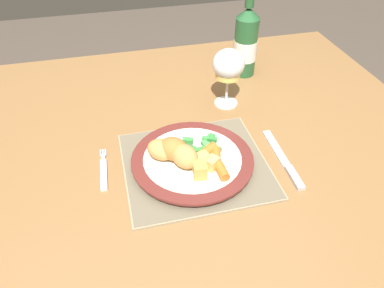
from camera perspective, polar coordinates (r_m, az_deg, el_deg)
The scene contains 11 objects.
dining_table at distance 0.95m, azimuth -2.50°, elevation -3.61°, with size 1.31×1.03×0.74m.
placemat at distance 0.83m, azimuth 0.50°, elevation -3.23°, with size 0.31×0.29×0.01m.
dinner_plate at distance 0.82m, azimuth 0.06°, elevation -2.56°, with size 0.27×0.27×0.02m.
breaded_croquettes at distance 0.79m, azimuth -2.90°, elevation -1.18°, with size 0.12×0.12×0.05m.
green_beans_pile at distance 0.83m, azimuth 1.65°, elevation -0.19°, with size 0.08×0.07×0.02m.
glazed_carrots at distance 0.80m, azimuth 2.84°, elevation -2.26°, with size 0.09×0.11×0.02m.
fork at distance 0.84m, azimuth -13.31°, elevation -4.08°, with size 0.02×0.14×0.01m.
table_knife at distance 0.86m, azimuth 14.06°, elevation -2.83°, with size 0.02×0.20×0.01m.
wine_glass at distance 0.98m, azimuth 5.57°, elevation 11.70°, with size 0.08×0.08×0.16m.
bottle at distance 1.14m, azimuth 8.19°, elevation 15.09°, with size 0.07×0.07×0.27m.
roast_potatoes at distance 0.77m, azimuth 1.71°, elevation -3.25°, with size 0.06×0.06×0.03m.
Camera 1 is at (-0.13, -0.68, 1.30)m, focal length 35.00 mm.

